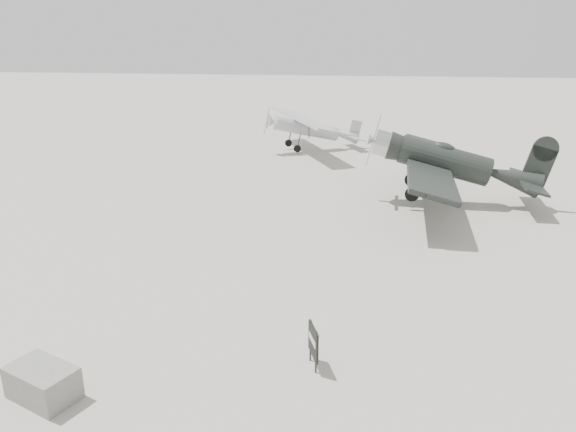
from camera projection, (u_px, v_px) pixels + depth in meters
The scene contains 5 objects.
ground at pixel (337, 270), 20.06m from camera, with size 160.00×160.00×0.00m, color #9E998C.
lowwing_monoplane at pixel (452, 163), 26.86m from camera, with size 8.52×11.90×3.84m.
highwing_monoplane at pixel (310, 126), 38.39m from camera, with size 7.28×9.48×2.77m.
equipment_block at pixel (43, 383), 13.11m from camera, with size 1.61×1.01×0.80m, color slate.
sign_board at pixel (313, 342), 14.21m from camera, with size 0.32×0.80×1.19m.
Camera 1 is at (0.45, -18.43, 8.35)m, focal length 35.00 mm.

